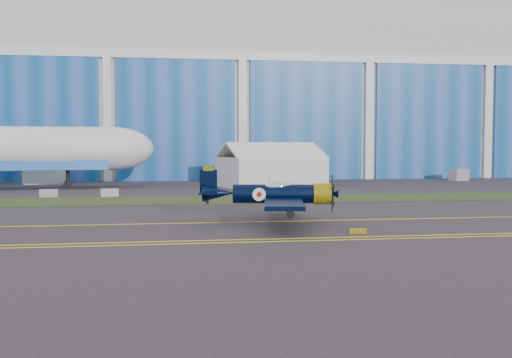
{
  "coord_description": "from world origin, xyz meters",
  "views": [
    {
      "loc": [
        9.34,
        -50.31,
        5.93
      ],
      "look_at": [
        17.3,
        2.62,
        2.87
      ],
      "focal_mm": 42.0,
      "sensor_mm": 36.0,
      "label": 1
    }
  ],
  "objects": [
    {
      "name": "barrier_b",
      "position": [
        2.87,
        19.97,
        0.45
      ],
      "size": [
        2.06,
        0.87,
        0.9
      ],
      "primitive_type": "cube",
      "rotation": [
        0.0,
        0.0,
        0.14
      ],
      "color": "#9D9E9A",
      "rests_on": "ground"
    },
    {
      "name": "gse_box",
      "position": [
        57.41,
        42.65,
        0.94
      ],
      "size": [
        3.55,
        2.78,
        1.89
      ],
      "primitive_type": "cube",
      "rotation": [
        0.0,
        0.0,
        0.4
      ],
      "color": "#A67C9F",
      "rests_on": "ground"
    },
    {
      "name": "edge_line_near",
      "position": [
        0.0,
        -14.5,
        0.01
      ],
      "size": [
        80.0,
        0.2,
        0.02
      ],
      "primitive_type": "cube",
      "color": "yellow",
      "rests_on": "ground"
    },
    {
      "name": "tent",
      "position": [
        23.99,
        33.16,
        3.16
      ],
      "size": [
        15.67,
        13.07,
        6.32
      ],
      "rotation": [
        0.0,
        0.0,
        0.26
      ],
      "color": "white",
      "rests_on": "ground"
    },
    {
      "name": "guard_board_right",
      "position": [
        22.0,
        -12.0,
        0.17
      ],
      "size": [
        1.2,
        0.15,
        0.35
      ],
      "primitive_type": "cube",
      "color": "yellow",
      "rests_on": "ground"
    },
    {
      "name": "tug",
      "position": [
        17.78,
        45.09,
        0.69
      ],
      "size": [
        2.76,
        2.25,
        1.39
      ],
      "primitive_type": "cube",
      "rotation": [
        0.0,
        0.0,
        0.37
      ],
      "color": "yellow",
      "rests_on": "ground"
    },
    {
      "name": "grass_median",
      "position": [
        0.0,
        14.0,
        0.02
      ],
      "size": [
        260.0,
        10.0,
        0.02
      ],
      "primitive_type": "cube",
      "color": "#475128",
      "rests_on": "ground"
    },
    {
      "name": "warbird",
      "position": [
        17.3,
        -6.38,
        2.27
      ],
      "size": [
        13.76,
        15.71,
        4.14
      ],
      "rotation": [
        0.0,
        0.0,
        -0.17
      ],
      "color": "black",
      "rests_on": "ground"
    },
    {
      "name": "taxiway_centreline",
      "position": [
        0.0,
        -5.0,
        0.01
      ],
      "size": [
        200.0,
        0.2,
        0.02
      ],
      "primitive_type": "cube",
      "color": "yellow",
      "rests_on": "ground"
    },
    {
      "name": "shipping_container",
      "position": [
        -9.01,
        44.48,
        1.36
      ],
      "size": [
        6.77,
        4.42,
        2.73
      ],
      "primitive_type": "cube",
      "rotation": [
        0.0,
        0.0,
        0.33
      ],
      "color": "silver",
      "rests_on": "ground"
    },
    {
      "name": "hangar",
      "position": [
        0.0,
        71.79,
        14.96
      ],
      "size": [
        220.0,
        45.7,
        30.0
      ],
      "color": "silver",
      "rests_on": "ground"
    },
    {
      "name": "barrier_a",
      "position": [
        -3.86,
        19.96,
        0.45
      ],
      "size": [
        2.0,
        0.61,
        0.9
      ],
      "primitive_type": "cube",
      "rotation": [
        0.0,
        0.0,
        -0.0
      ],
      "color": "#9A8B9A",
      "rests_on": "ground"
    },
    {
      "name": "ground",
      "position": [
        0.0,
        0.0,
        0.0
      ],
      "size": [
        260.0,
        260.0,
        0.0
      ],
      "primitive_type": "plane",
      "color": "#392F37",
      "rests_on": "ground"
    },
    {
      "name": "edge_line_far",
      "position": [
        0.0,
        -13.5,
        0.01
      ],
      "size": [
        80.0,
        0.2,
        0.02
      ],
      "primitive_type": "cube",
      "color": "yellow",
      "rests_on": "ground"
    }
  ]
}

